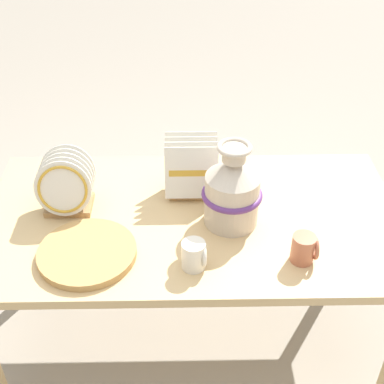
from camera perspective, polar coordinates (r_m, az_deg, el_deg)
The scene contains 8 objects.
ground_plane at distance 2.48m, azimuth 0.00°, elevation -15.15°, with size 14.00×14.00×0.00m, color gray.
display_table at distance 2.02m, azimuth 0.00°, elevation -4.15°, with size 1.54×0.82×0.70m.
ceramic_vase at distance 1.87m, azimuth 4.31°, elevation 0.20°, with size 0.22×0.22×0.32m.
dish_rack_round_plates at distance 2.00m, azimuth -13.29°, elevation 0.56°, with size 0.21×0.18×0.23m.
dish_rack_square_plates at distance 2.05m, azimuth -0.20°, elevation 2.13°, with size 0.20×0.17×0.22m.
wicker_charger_stack at distance 1.84m, azimuth -11.12°, elevation -6.39°, with size 0.33×0.33×0.03m.
mug_cream_glaze at distance 1.74m, azimuth 0.17°, elevation -6.75°, with size 0.09×0.08×0.10m.
mug_terracotta_glaze at distance 1.81m, azimuth 11.91°, elevation -5.91°, with size 0.09×0.08×0.10m.
Camera 1 is at (-0.03, -1.53, 1.95)m, focal length 50.00 mm.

